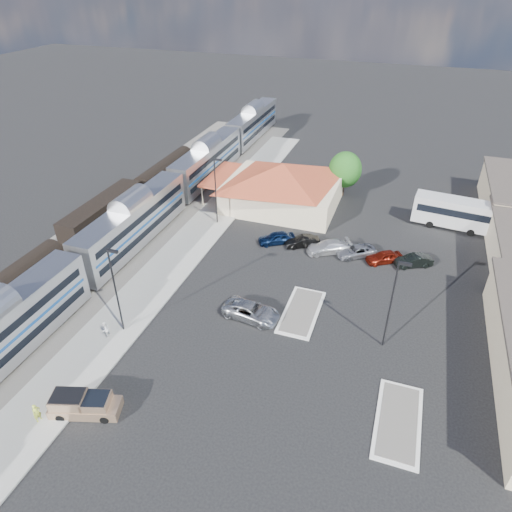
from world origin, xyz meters
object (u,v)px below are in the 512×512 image
(station_depot, at_px, (282,185))
(pickup_truck, at_px, (85,405))
(suv, at_px, (251,311))
(coach_bus, at_px, (465,214))

(station_depot, distance_m, pickup_truck, 39.15)
(station_depot, bearing_deg, pickup_truck, -95.78)
(suv, xyz_separation_m, coach_bus, (19.57, 25.19, 1.50))
(station_depot, relative_size, coach_bus, 1.46)
(coach_bus, bearing_deg, pickup_truck, 151.45)
(suv, bearing_deg, coach_bus, -31.09)
(station_depot, distance_m, coach_bus, 23.78)
(station_depot, height_order, pickup_truck, station_depot)
(station_depot, height_order, suv, station_depot)
(station_depot, xyz_separation_m, pickup_truck, (-3.94, -38.88, -2.28))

